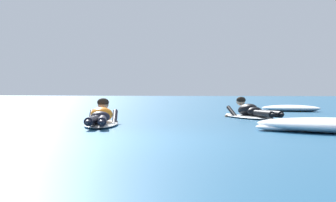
% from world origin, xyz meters
% --- Properties ---
extents(ground_plane, '(120.00, 120.00, 0.00)m').
position_xyz_m(ground_plane, '(0.00, 10.00, 0.00)').
color(ground_plane, '#235B84').
extents(surfer_near, '(1.22, 2.67, 0.53)m').
position_xyz_m(surfer_near, '(-0.68, 2.89, 0.13)').
color(surfer_near, white).
rests_on(surfer_near, ground).
extents(surfer_far, '(1.70, 2.46, 0.53)m').
position_xyz_m(surfer_far, '(1.63, 6.33, 0.13)').
color(surfer_far, white).
rests_on(surfer_far, ground).
extents(whitewater_front, '(2.76, 1.98, 0.22)m').
position_xyz_m(whitewater_front, '(3.29, 2.18, 0.10)').
color(whitewater_front, white).
rests_on(whitewater_front, ground).
extents(whitewater_mid_right, '(2.18, 1.79, 0.20)m').
position_xyz_m(whitewater_mid_right, '(2.38, 11.26, 0.09)').
color(whitewater_mid_right, white).
rests_on(whitewater_mid_right, ground).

